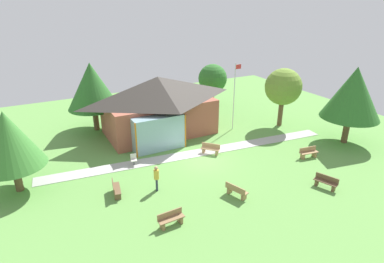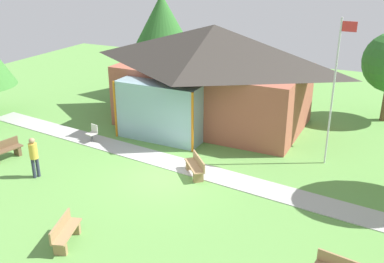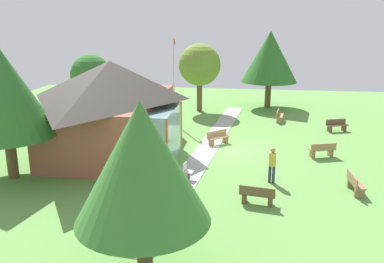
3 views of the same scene
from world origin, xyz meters
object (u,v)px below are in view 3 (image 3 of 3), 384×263
object	(u,v)px
bench_rear_near_path	(218,138)
tree_east_hedge	(200,65)
patio_chair_west	(187,172)
tree_far_east	(270,57)
bench_lawn_far_right	(279,116)
bench_front_left	(355,184)
pavilion	(114,105)
bench_front_right	(337,126)
bench_front_center	(322,150)
tree_behind_pavilion_left	(4,93)
visitor_strolling_lawn	(272,162)
tree_west_hedge	(142,163)
bench_mid_left	(257,196)
flagpole	(174,78)
tree_behind_pavilion_right	(91,75)

from	to	relation	value
bench_rear_near_path	tree_east_hedge	world-z (taller)	tree_east_hedge
tree_east_hedge	patio_chair_west	bearing A→B (deg)	-175.31
tree_far_east	bench_lawn_far_right	bearing A→B (deg)	-172.05
bench_lawn_far_right	bench_rear_near_path	world-z (taller)	same
bench_front_left	tree_far_east	distance (m)	18.63
patio_chair_west	tree_far_east	world-z (taller)	tree_far_east
pavilion	bench_front_right	distance (m)	15.26
bench_front_right	tree_far_east	bearing A→B (deg)	-79.88
bench_front_right	bench_front_center	bearing A→B (deg)	50.85
tree_behind_pavilion_left	bench_front_right	bearing A→B (deg)	-57.67
bench_front_center	tree_far_east	distance (m)	13.95
visitor_strolling_lawn	tree_east_hedge	xyz separation A→B (m)	(15.06, 5.27, 2.82)
bench_lawn_far_right	tree_west_hedge	distance (m)	21.11
bench_front_left	bench_front_right	bearing A→B (deg)	170.10
bench_front_center	tree_east_hedge	bearing A→B (deg)	108.80
tree_far_east	tree_behind_pavilion_left	bearing A→B (deg)	144.72
visitor_strolling_lawn	pavilion	bearing A→B (deg)	174.45
pavilion	bench_mid_left	world-z (taller)	pavilion
bench_lawn_far_right	patio_chair_west	distance (m)	13.52
bench_front_center	patio_chair_west	xyz separation A→B (m)	(-4.38, 7.00, 0.01)
bench_lawn_far_right	tree_east_hedge	xyz separation A→B (m)	(2.80, 6.43, 3.44)
bench_rear_near_path	patio_chair_west	distance (m)	6.14
visitor_strolling_lawn	tree_far_east	distance (m)	17.60
flagpole	tree_behind_pavilion_right	size ratio (longest dim) A/B	1.29
tree_behind_pavilion_left	pavilion	bearing A→B (deg)	-36.06
bench_front_right	tree_behind_pavilion_right	bearing A→B (deg)	-28.37
pavilion	tree_west_hedge	size ratio (longest dim) A/B	1.92
tree_east_hedge	flagpole	bearing A→B (deg)	164.26
pavilion	tree_behind_pavilion_left	bearing A→B (deg)	143.94
bench_lawn_far_right	tree_east_hedge	world-z (taller)	tree_east_hedge
bench_mid_left	tree_east_hedge	distance (m)	18.46
bench_front_right	tree_west_hedge	bearing A→B (deg)	42.08
tree_west_hedge	tree_far_east	size ratio (longest dim) A/B	0.83
bench_front_right	tree_behind_pavilion_right	world-z (taller)	tree_behind_pavilion_right
tree_east_hedge	pavilion	bearing A→B (deg)	161.95
flagpole	bench_front_right	xyz separation A→B (m)	(-0.49, -11.46, -3.04)
pavilion	patio_chair_west	xyz separation A→B (m)	(-4.10, -4.90, -2.32)
bench_front_right	patio_chair_west	world-z (taller)	patio_chair_west
bench_rear_near_path	bench_mid_left	distance (m)	8.63
bench_front_left	tree_behind_pavilion_right	distance (m)	21.71
visitor_strolling_lawn	bench_front_right	bearing A→B (deg)	81.75
pavilion	patio_chair_west	distance (m)	6.80
pavilion	tree_west_hedge	xyz separation A→B (m)	(-11.78, -4.74, 0.88)
bench_rear_near_path	tree_behind_pavilion_left	size ratio (longest dim) A/B	0.22
bench_front_right	patio_chair_west	xyz separation A→B (m)	(-10.17, 8.90, 0.01)
bench_front_left	visitor_strolling_lawn	distance (m)	3.75
tree_east_hedge	bench_front_center	bearing A→B (deg)	-142.88
bench_front_right	tree_far_east	xyz separation A→B (m)	(7.33, 4.43, 3.99)
bench_front_left	tree_west_hedge	world-z (taller)	tree_west_hedge
visitor_strolling_lawn	tree_behind_pavilion_left	size ratio (longest dim) A/B	0.27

